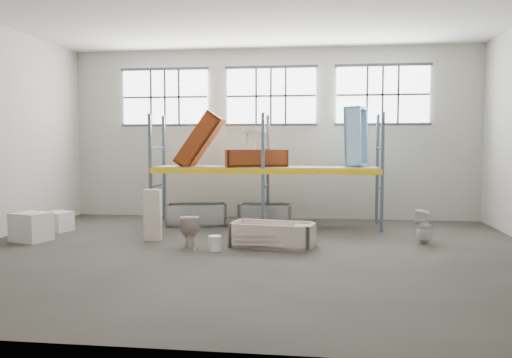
% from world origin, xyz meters
% --- Properties ---
extents(floor, '(12.00, 10.00, 0.10)m').
position_xyz_m(floor, '(0.00, 0.00, -0.05)').
color(floor, '#48443D').
rests_on(floor, ground).
extents(wall_back, '(12.00, 0.10, 5.00)m').
position_xyz_m(wall_back, '(0.00, 5.05, 2.50)').
color(wall_back, '#AFAFA3').
rests_on(wall_back, ground).
extents(wall_front, '(12.00, 0.10, 5.00)m').
position_xyz_m(wall_front, '(0.00, -5.05, 2.50)').
color(wall_front, '#A1A194').
rests_on(wall_front, ground).
extents(window_left, '(2.60, 0.04, 1.60)m').
position_xyz_m(window_left, '(-3.20, 4.94, 3.60)').
color(window_left, white).
rests_on(window_left, wall_back).
extents(window_mid, '(2.60, 0.04, 1.60)m').
position_xyz_m(window_mid, '(0.00, 4.94, 3.60)').
color(window_mid, white).
rests_on(window_mid, wall_back).
extents(window_right, '(2.60, 0.04, 1.60)m').
position_xyz_m(window_right, '(3.20, 4.94, 3.60)').
color(window_right, white).
rests_on(window_right, wall_back).
extents(rack_upright_la, '(0.08, 0.08, 3.00)m').
position_xyz_m(rack_upright_la, '(-3.00, 2.90, 1.50)').
color(rack_upright_la, slate).
rests_on(rack_upright_la, floor).
extents(rack_upright_lb, '(0.08, 0.08, 3.00)m').
position_xyz_m(rack_upright_lb, '(-3.00, 4.10, 1.50)').
color(rack_upright_lb, slate).
rests_on(rack_upright_lb, floor).
extents(rack_upright_ma, '(0.08, 0.08, 3.00)m').
position_xyz_m(rack_upright_ma, '(0.00, 2.90, 1.50)').
color(rack_upright_ma, slate).
rests_on(rack_upright_ma, floor).
extents(rack_upright_mb, '(0.08, 0.08, 3.00)m').
position_xyz_m(rack_upright_mb, '(0.00, 4.10, 1.50)').
color(rack_upright_mb, slate).
rests_on(rack_upright_mb, floor).
extents(rack_upright_ra, '(0.08, 0.08, 3.00)m').
position_xyz_m(rack_upright_ra, '(3.00, 2.90, 1.50)').
color(rack_upright_ra, slate).
rests_on(rack_upright_ra, floor).
extents(rack_upright_rb, '(0.08, 0.08, 3.00)m').
position_xyz_m(rack_upright_rb, '(3.00, 4.10, 1.50)').
color(rack_upright_rb, slate).
rests_on(rack_upright_rb, floor).
extents(rack_beam_front, '(6.00, 0.10, 0.14)m').
position_xyz_m(rack_beam_front, '(0.00, 2.90, 1.50)').
color(rack_beam_front, yellow).
rests_on(rack_beam_front, floor).
extents(rack_beam_back, '(6.00, 0.10, 0.14)m').
position_xyz_m(rack_beam_back, '(0.00, 4.10, 1.50)').
color(rack_beam_back, yellow).
rests_on(rack_beam_back, floor).
extents(shelf_deck, '(5.90, 1.10, 0.03)m').
position_xyz_m(shelf_deck, '(0.00, 3.50, 1.58)').
color(shelf_deck, gray).
rests_on(shelf_deck, floor).
extents(wet_patch, '(1.80, 1.80, 0.00)m').
position_xyz_m(wet_patch, '(0.00, 2.70, 0.00)').
color(wet_patch, black).
rests_on(wet_patch, floor).
extents(bathtub_beige, '(1.88, 1.11, 0.52)m').
position_xyz_m(bathtub_beige, '(0.47, 0.69, 0.26)').
color(bathtub_beige, beige).
rests_on(bathtub_beige, floor).
extents(cistern_spare, '(0.45, 0.30, 0.39)m').
position_xyz_m(cistern_spare, '(1.14, 0.72, 0.28)').
color(cistern_spare, beige).
rests_on(cistern_spare, bathtub_beige).
extents(sink_in_tub, '(0.50, 0.50, 0.16)m').
position_xyz_m(sink_in_tub, '(0.31, 0.63, 0.16)').
color(sink_in_tub, beige).
rests_on(sink_in_tub, bathtub_beige).
extents(toilet_beige, '(0.58, 0.79, 0.72)m').
position_xyz_m(toilet_beige, '(-1.26, 0.28, 0.36)').
color(toilet_beige, beige).
rests_on(toilet_beige, floor).
extents(cistern_tall, '(0.40, 0.28, 1.17)m').
position_xyz_m(cistern_tall, '(-2.33, 1.07, 0.58)').
color(cistern_tall, beige).
rests_on(cistern_tall, floor).
extents(toilet_white, '(0.46, 0.45, 0.76)m').
position_xyz_m(toilet_white, '(3.77, 1.47, 0.38)').
color(toilet_white, white).
rests_on(toilet_white, floor).
extents(steel_tub_left, '(1.72, 1.05, 0.59)m').
position_xyz_m(steel_tub_left, '(-1.85, 3.27, 0.29)').
color(steel_tub_left, '#A1A5A8').
rests_on(steel_tub_left, floor).
extents(steel_tub_right, '(1.46, 0.70, 0.53)m').
position_xyz_m(steel_tub_right, '(-0.05, 3.95, 0.27)').
color(steel_tub_right, '#A0A2A6').
rests_on(steel_tub_right, floor).
extents(rust_tub_flat, '(1.76, 1.17, 0.45)m').
position_xyz_m(rust_tub_flat, '(-0.25, 3.48, 1.82)').
color(rust_tub_flat, maroon).
rests_on(rust_tub_flat, shelf_deck).
extents(rust_tub_tilted, '(1.34, 0.80, 1.61)m').
position_xyz_m(rust_tub_tilted, '(-1.78, 3.40, 2.29)').
color(rust_tub_tilted, maroon).
rests_on(rust_tub_tilted, shelf_deck).
extents(sink_on_shelf, '(0.74, 0.65, 0.56)m').
position_xyz_m(sink_on_shelf, '(-0.28, 3.25, 2.09)').
color(sink_on_shelf, silver).
rests_on(sink_on_shelf, rust_tub_flat).
extents(blue_tub_upright, '(0.70, 0.85, 1.57)m').
position_xyz_m(blue_tub_upright, '(2.39, 3.66, 2.40)').
color(blue_tub_upright, '#83B4DA').
rests_on(blue_tub_upright, shelf_deck).
extents(bucket, '(0.31, 0.31, 0.31)m').
position_xyz_m(bucket, '(-0.68, 0.10, 0.16)').
color(bucket, white).
rests_on(bucket, floor).
extents(carton_near, '(0.91, 0.84, 0.65)m').
position_xyz_m(carton_near, '(-5.05, 0.63, 0.32)').
color(carton_near, beige).
rests_on(carton_near, floor).
extents(carton_far, '(0.70, 0.70, 0.49)m').
position_xyz_m(carton_far, '(-5.12, 1.93, 0.24)').
color(carton_far, silver).
rests_on(carton_far, floor).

